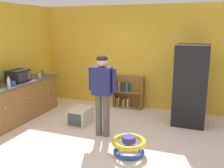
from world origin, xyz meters
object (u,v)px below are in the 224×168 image
yellow_cup (27,76)px  white_cup (39,75)px  clear_bottle (9,83)px  green_cup (43,72)px  blue_cup (14,83)px  pet_carrier (80,116)px  kitchen_counter (19,101)px  bookshelf (127,93)px  refrigerator (191,85)px  standing_person (102,88)px  microwave (18,76)px  baby_walker (129,145)px

yellow_cup → white_cup: size_ratio=1.00×
clear_bottle → green_cup: bearing=98.9°
blue_cup → pet_carrier: bearing=23.0°
kitchen_counter → white_cup: (0.14, 0.65, 0.50)m
bookshelf → kitchen_counter: bearing=-139.2°
refrigerator → standing_person: (-1.56, -1.30, 0.10)m
white_cup → refrigerator: bearing=7.8°
bookshelf → blue_cup: blue_cup is taller
yellow_cup → standing_person: bearing=-15.5°
microwave → yellow_cup: microwave is taller
white_cup → blue_cup: (0.03, -0.95, 0.00)m
baby_walker → clear_bottle: bearing=175.6°
microwave → refrigerator: bearing=16.2°
green_cup → bookshelf: bearing=19.7°
microwave → blue_cup: bearing=-64.4°
kitchen_counter → standing_person: size_ratio=1.42×
pet_carrier → microwave: 1.72m
bookshelf → standing_person: 2.04m
pet_carrier → blue_cup: size_ratio=5.81×
kitchen_counter → yellow_cup: (-0.10, 0.49, 0.50)m
refrigerator → bookshelf: refrigerator is taller
standing_person → green_cup: bearing=151.9°
kitchen_counter → baby_walker: kitchen_counter is taller
bookshelf → green_cup: green_cup is taller
bookshelf → baby_walker: bearing=-71.4°
microwave → green_cup: 0.99m
yellow_cup → microwave: bearing=-77.4°
pet_carrier → green_cup: (-1.51, 0.78, 0.77)m
green_cup → clear_bottle: bearing=-81.1°
baby_walker → bookshelf: bearing=108.6°
bookshelf → clear_bottle: 3.01m
blue_cup → refrigerator: bearing=21.9°
refrigerator → blue_cup: bearing=-158.1°
baby_walker → clear_bottle: clear_bottle is taller
kitchen_counter → white_cup: size_ratio=24.35×
white_cup → green_cup: 0.43m
green_cup → standing_person: bearing=-28.1°
pet_carrier → kitchen_counter: bearing=-170.2°
pet_carrier → blue_cup: 1.62m
clear_bottle → microwave: bearing=111.2°
blue_cup → microwave: bearing=115.6°
green_cup → blue_cup: same height
pet_carrier → microwave: size_ratio=1.15×
green_cup → baby_walker: bearing=-30.2°
baby_walker → pet_carrier: 1.72m
kitchen_counter → yellow_cup: 0.70m
microwave → white_cup: 0.62m
bookshelf → pet_carrier: bearing=-111.5°
kitchen_counter → green_cup: green_cup is taller
bookshelf → microwave: (-2.08, -1.75, 0.66)m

